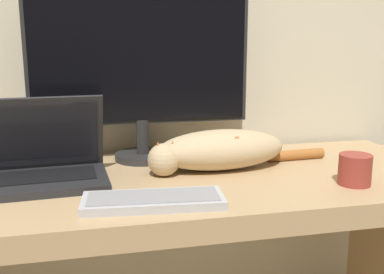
{
  "coord_description": "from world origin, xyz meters",
  "views": [
    {
      "loc": [
        -0.19,
        -0.86,
        1.08
      ],
      "look_at": [
        0.07,
        0.27,
        0.83
      ],
      "focal_mm": 42.0,
      "sensor_mm": 36.0,
      "label": 1
    }
  ],
  "objects_px": {
    "monitor": "(141,63)",
    "external_keyboard": "(153,200)",
    "cat": "(219,149)",
    "laptop": "(42,166)",
    "coffee_mug": "(355,170)"
  },
  "relations": [
    {
      "from": "monitor",
      "to": "external_keyboard",
      "type": "bearing_deg",
      "value": -93.16
    },
    {
      "from": "monitor",
      "to": "cat",
      "type": "relative_size",
      "value": 1.19
    },
    {
      "from": "monitor",
      "to": "cat",
      "type": "height_order",
      "value": "monitor"
    },
    {
      "from": "monitor",
      "to": "laptop",
      "type": "relative_size",
      "value": 1.96
    },
    {
      "from": "external_keyboard",
      "to": "coffee_mug",
      "type": "xyz_separation_m",
      "value": [
        0.53,
        0.03,
        0.03
      ]
    },
    {
      "from": "laptop",
      "to": "external_keyboard",
      "type": "relative_size",
      "value": 1.03
    },
    {
      "from": "laptop",
      "to": "cat",
      "type": "bearing_deg",
      "value": -1.08
    },
    {
      "from": "external_keyboard",
      "to": "coffee_mug",
      "type": "relative_size",
      "value": 3.95
    },
    {
      "from": "external_keyboard",
      "to": "coffee_mug",
      "type": "distance_m",
      "value": 0.53
    },
    {
      "from": "cat",
      "to": "coffee_mug",
      "type": "relative_size",
      "value": 6.74
    },
    {
      "from": "external_keyboard",
      "to": "cat",
      "type": "distance_m",
      "value": 0.34
    },
    {
      "from": "monitor",
      "to": "laptop",
      "type": "distance_m",
      "value": 0.42
    },
    {
      "from": "coffee_mug",
      "to": "laptop",
      "type": "bearing_deg",
      "value": 166.46
    },
    {
      "from": "coffee_mug",
      "to": "monitor",
      "type": "bearing_deg",
      "value": 143.62
    },
    {
      "from": "monitor",
      "to": "laptop",
      "type": "xyz_separation_m",
      "value": [
        -0.28,
        -0.18,
        -0.26
      ]
    }
  ]
}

